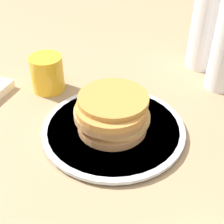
{
  "coord_description": "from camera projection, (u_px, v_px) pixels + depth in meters",
  "views": [
    {
      "loc": [
        0.37,
        0.27,
        0.41
      ],
      "look_at": [
        -0.02,
        -0.0,
        0.05
      ],
      "focal_mm": 50.0,
      "sensor_mm": 36.0,
      "label": 1
    }
  ],
  "objects": [
    {
      "name": "ground_plane",
      "position": [
        106.0,
        138.0,
        0.61
      ],
      "size": [
        4.0,
        4.0,
        0.0
      ],
      "primitive_type": "plane",
      "color": "#9E7F5B"
    },
    {
      "name": "plate",
      "position": [
        112.0,
        128.0,
        0.62
      ],
      "size": [
        0.28,
        0.28,
        0.01
      ],
      "color": "silver",
      "rests_on": "ground_plane"
    },
    {
      "name": "pancake_stack",
      "position": [
        112.0,
        113.0,
        0.6
      ],
      "size": [
        0.15,
        0.15,
        0.07
      ],
      "color": "tan",
      "rests_on": "plate"
    },
    {
      "name": "juice_glass",
      "position": [
        47.0,
        73.0,
        0.72
      ],
      "size": [
        0.08,
        0.08,
        0.08
      ],
      "color": "yellow",
      "rests_on": "ground_plane"
    },
    {
      "name": "water_bottle_near",
      "position": [
        207.0,
        26.0,
        0.77
      ],
      "size": [
        0.08,
        0.08,
        0.23
      ],
      "color": "white",
      "rests_on": "ground_plane"
    }
  ]
}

